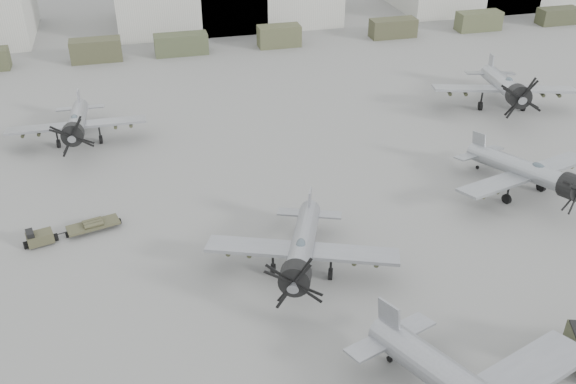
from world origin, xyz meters
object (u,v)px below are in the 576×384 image
object	(u,v)px
aircraft_mid_1	(302,249)
tug_trailer	(61,233)
aircraft_far_0	(76,123)
aircraft_mid_2	(530,172)
aircraft_far_1	(506,87)

from	to	relation	value
aircraft_mid_1	tug_trailer	bearing A→B (deg)	172.62
aircraft_far_0	tug_trailer	world-z (taller)	aircraft_far_0
aircraft_mid_1	aircraft_far_0	world-z (taller)	aircraft_mid_1
aircraft_mid_2	aircraft_mid_1	bearing A→B (deg)	-179.78
aircraft_far_1	tug_trailer	distance (m)	40.51
aircraft_mid_2	aircraft_far_1	xyz separation A→B (m)	(6.41, 14.33, 0.28)
aircraft_far_0	aircraft_far_1	xyz separation A→B (m)	(37.94, -2.15, 0.31)
aircraft_mid_2	tug_trailer	size ratio (longest dim) A/B	1.93
aircraft_far_0	aircraft_far_1	distance (m)	38.01
aircraft_far_1	aircraft_mid_1	bearing A→B (deg)	-125.59
aircraft_mid_2	aircraft_far_0	xyz separation A→B (m)	(-31.53, 16.48, -0.04)
aircraft_mid_1	aircraft_mid_2	bearing A→B (deg)	36.27
aircraft_mid_2	tug_trailer	world-z (taller)	aircraft_mid_2
aircraft_mid_1	aircraft_mid_2	xyz separation A→B (m)	(18.15, 4.90, -0.00)
aircraft_mid_2	aircraft_far_0	size ratio (longest dim) A/B	1.03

